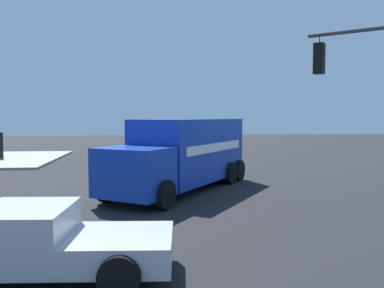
# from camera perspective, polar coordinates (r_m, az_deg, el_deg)

# --- Properties ---
(ground_plane) EXTENTS (100.00, 100.00, 0.00)m
(ground_plane) POSITION_cam_1_polar(r_m,az_deg,el_deg) (17.30, -3.76, -6.47)
(ground_plane) COLOR black
(delivery_truck) EXTENTS (8.41, 6.79, 3.00)m
(delivery_truck) POSITION_cam_1_polar(r_m,az_deg,el_deg) (17.09, -1.16, -1.30)
(delivery_truck) COLOR #1438AD
(delivery_truck) RESTS_ON ground
(pickup_silver) EXTENTS (2.58, 5.34, 1.38)m
(pickup_silver) POSITION_cam_1_polar(r_m,az_deg,el_deg) (8.59, -21.29, -12.55)
(pickup_silver) COLOR #B7BABF
(pickup_silver) RESTS_ON ground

